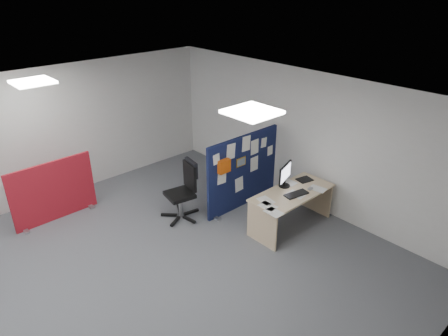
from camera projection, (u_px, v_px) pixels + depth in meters
floor at (98, 305)px, 5.67m from camera, size 9.00×9.00×0.00m
ceiling at (65, 126)px, 4.50m from camera, size 9.00×7.00×0.02m
wall_back at (1, 147)px, 7.41m from camera, size 9.00×0.02×2.70m
wall_right at (302, 138)px, 7.81m from camera, size 0.02×7.00×2.70m
ceiling_lights at (70, 109)px, 5.16m from camera, size 4.10×4.10×0.04m
navy_divider at (242, 171)px, 7.83m from camera, size 1.83×0.30×1.51m
main_desk at (290, 199)px, 7.26m from camera, size 1.63×0.72×0.73m
monitor_main at (285, 174)px, 7.24m from camera, size 0.49×0.21×0.44m
keyboard at (296, 194)px, 7.05m from camera, size 0.48×0.26×0.02m
mouse at (310, 189)px, 7.23m from camera, size 0.11×0.07×0.03m
paper_tray at (305, 180)px, 7.56m from camera, size 0.32×0.28×0.01m
red_divider at (54, 192)px, 7.47m from camera, size 1.57×0.30×1.17m
office_chair at (185, 187)px, 7.52m from camera, size 0.74×0.74×1.13m
desk_papers at (286, 197)px, 6.99m from camera, size 1.43×0.84×0.00m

